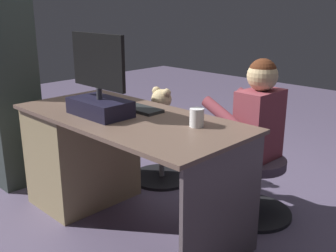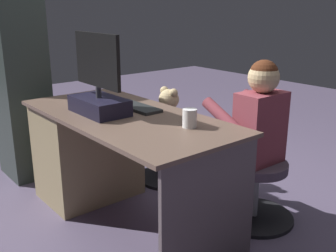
# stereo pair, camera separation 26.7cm
# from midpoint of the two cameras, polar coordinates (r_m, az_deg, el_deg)

# --- Properties ---
(ground_plane) EXTENTS (10.00, 10.00, 0.00)m
(ground_plane) POSITION_cam_midpoint_polar(r_m,az_deg,el_deg) (2.98, 2.11, -11.46)
(ground_plane) COLOR #5A4F6A
(desk) EXTENTS (1.58, 0.74, 0.76)m
(desk) POSITION_cam_midpoint_polar(r_m,az_deg,el_deg) (2.96, -7.89, -3.32)
(desk) COLOR brown
(desk) RESTS_ON ground_plane
(monitor) EXTENTS (0.49, 0.24, 0.50)m
(monitor) POSITION_cam_midpoint_polar(r_m,az_deg,el_deg) (2.53, -6.93, 4.84)
(monitor) COLOR black
(monitor) RESTS_ON desk
(keyboard) EXTENTS (0.42, 0.14, 0.02)m
(keyboard) POSITION_cam_midpoint_polar(r_m,az_deg,el_deg) (2.67, -1.81, 2.75)
(keyboard) COLOR #222526
(keyboard) RESTS_ON desk
(computer_mouse) EXTENTS (0.06, 0.10, 0.04)m
(computer_mouse) POSITION_cam_midpoint_polar(r_m,az_deg,el_deg) (2.87, -5.58, 3.84)
(computer_mouse) COLOR #2E1E2A
(computer_mouse) RESTS_ON desk
(cup) EXTENTS (0.08, 0.08, 0.11)m
(cup) POSITION_cam_midpoint_polar(r_m,az_deg,el_deg) (2.25, 6.52, 1.06)
(cup) COLOR white
(cup) RESTS_ON desk
(tv_remote) EXTENTS (0.07, 0.16, 0.02)m
(tv_remote) POSITION_cam_midpoint_polar(r_m,az_deg,el_deg) (2.83, -9.00, 3.35)
(tv_remote) COLOR black
(tv_remote) RESTS_ON desk
(office_chair_teddy) EXTENTS (0.52, 0.52, 0.42)m
(office_chair_teddy) POSITION_cam_midpoint_polar(r_m,az_deg,el_deg) (3.35, 2.40, -3.97)
(office_chair_teddy) COLOR black
(office_chair_teddy) RESTS_ON ground_plane
(teddy_bear) EXTENTS (0.25, 0.25, 0.37)m
(teddy_bear) POSITION_cam_midpoint_polar(r_m,az_deg,el_deg) (3.24, 2.64, 2.08)
(teddy_bear) COLOR tan
(teddy_bear) RESTS_ON office_chair_teddy
(visitor_chair) EXTENTS (0.53, 0.53, 0.42)m
(visitor_chair) POSITION_cam_midpoint_polar(r_m,az_deg,el_deg) (2.82, 15.16, -8.64)
(visitor_chair) COLOR black
(visitor_chair) RESTS_ON ground_plane
(person) EXTENTS (0.52, 0.48, 1.10)m
(person) POSITION_cam_midpoint_polar(r_m,az_deg,el_deg) (2.71, 14.45, -0.13)
(person) COLOR brown
(person) RESTS_ON ground_plane
(equipment_rack) EXTENTS (0.44, 0.36, 1.59)m
(equipment_rack) POSITION_cam_midpoint_polar(r_m,az_deg,el_deg) (3.48, -18.35, 5.75)
(equipment_rack) COLOR #29322D
(equipment_rack) RESTS_ON ground_plane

